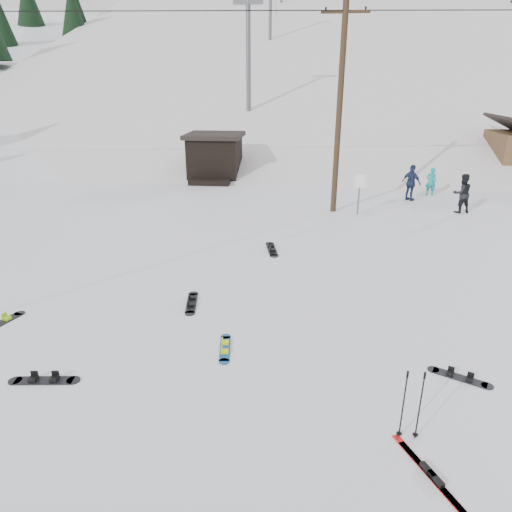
# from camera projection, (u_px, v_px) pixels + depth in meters

# --- Properties ---
(ground) EXTENTS (200.00, 200.00, 0.00)m
(ground) POSITION_uv_depth(u_px,v_px,m) (264.00, 401.00, 8.85)
(ground) COLOR white
(ground) RESTS_ON ground
(ski_slope) EXTENTS (60.00, 85.24, 65.97)m
(ski_slope) POSITION_uv_depth(u_px,v_px,m) (299.00, 215.00, 64.16)
(ski_slope) COLOR silver
(ski_slope) RESTS_ON ground
(ridge_left) EXTENTS (47.54, 95.03, 58.38)m
(ridge_left) POSITION_uv_depth(u_px,v_px,m) (29.00, 214.00, 60.96)
(ridge_left) COLOR white
(ridge_left) RESTS_ON ground
(treeline_crest) EXTENTS (50.00, 6.00, 10.00)m
(treeline_crest) POSITION_uv_depth(u_px,v_px,m) (305.00, 111.00, 88.54)
(treeline_crest) COLOR black
(treeline_crest) RESTS_ON ski_slope
(utility_pole) EXTENTS (2.00, 0.26, 9.00)m
(utility_pole) POSITION_uv_depth(u_px,v_px,m) (339.00, 107.00, 19.93)
(utility_pole) COLOR #3A2819
(utility_pole) RESTS_ON ground
(trail_sign) EXTENTS (0.50, 0.09, 1.85)m
(trail_sign) POSITION_uv_depth(u_px,v_px,m) (360.00, 187.00, 20.66)
(trail_sign) COLOR #595B60
(trail_sign) RESTS_ON ground
(lift_hut) EXTENTS (3.40, 4.10, 2.75)m
(lift_hut) POSITION_uv_depth(u_px,v_px,m) (215.00, 156.00, 28.27)
(lift_hut) COLOR black
(lift_hut) RESTS_ON ground
(lift_tower_near) EXTENTS (2.20, 0.36, 8.00)m
(lift_tower_near) POSITION_uv_depth(u_px,v_px,m) (248.00, 50.00, 34.21)
(lift_tower_near) COLOR #595B60
(lift_tower_near) RESTS_ON ski_slope
(hero_snowboard) EXTENTS (0.38, 1.27, 0.09)m
(hero_snowboard) POSITION_uv_depth(u_px,v_px,m) (225.00, 348.00, 10.55)
(hero_snowboard) COLOR #164C8F
(hero_snowboard) RESTS_ON ground
(hero_skis) EXTENTS (0.94, 1.75, 0.10)m
(hero_skis) POSITION_uv_depth(u_px,v_px,m) (432.00, 476.00, 7.14)
(hero_skis) COLOR #AF1311
(hero_skis) RESTS_ON ground
(ski_poles) EXTENTS (0.37, 0.10, 1.35)m
(ski_poles) POSITION_uv_depth(u_px,v_px,m) (412.00, 405.00, 7.71)
(ski_poles) COLOR black
(ski_poles) RESTS_ON ground
(board_scatter_a) EXTENTS (1.47, 0.42, 0.10)m
(board_scatter_a) POSITION_uv_depth(u_px,v_px,m) (44.00, 380.00, 9.42)
(board_scatter_a) COLOR black
(board_scatter_a) RESTS_ON ground
(board_scatter_b) EXTENTS (0.46, 1.45, 0.10)m
(board_scatter_b) POSITION_uv_depth(u_px,v_px,m) (192.00, 303.00, 12.69)
(board_scatter_b) COLOR black
(board_scatter_b) RESTS_ON ground
(board_scatter_c) EXTENTS (0.65, 1.41, 0.10)m
(board_scatter_c) POSITION_uv_depth(u_px,v_px,m) (0.00, 323.00, 11.62)
(board_scatter_c) COLOR black
(board_scatter_c) RESTS_ON ground
(board_scatter_d) EXTENTS (1.20, 0.71, 0.09)m
(board_scatter_d) POSITION_uv_depth(u_px,v_px,m) (460.00, 377.00, 9.52)
(board_scatter_d) COLOR black
(board_scatter_d) RESTS_ON ground
(board_scatter_f) EXTENTS (0.56, 1.59, 0.11)m
(board_scatter_f) POSITION_uv_depth(u_px,v_px,m) (272.00, 249.00, 16.68)
(board_scatter_f) COLOR black
(board_scatter_f) RESTS_ON ground
(skier_teal) EXTENTS (0.55, 0.36, 1.49)m
(skier_teal) POSITION_uv_depth(u_px,v_px,m) (431.00, 182.00, 24.26)
(skier_teal) COLOR #0E9084
(skier_teal) RESTS_ON ground
(skier_dark) EXTENTS (1.03, 0.89, 1.81)m
(skier_dark) POSITION_uv_depth(u_px,v_px,m) (462.00, 193.00, 21.06)
(skier_dark) COLOR black
(skier_dark) RESTS_ON ground
(skier_pink) EXTENTS (1.02, 0.62, 1.54)m
(skier_pink) POSITION_uv_depth(u_px,v_px,m) (512.00, 166.00, 28.53)
(skier_pink) COLOR #D34A75
(skier_pink) RESTS_ON ground
(skier_navy) EXTENTS (1.06, 1.08, 1.83)m
(skier_navy) POSITION_uv_depth(u_px,v_px,m) (411.00, 183.00, 23.15)
(skier_navy) COLOR #1A2643
(skier_navy) RESTS_ON ground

